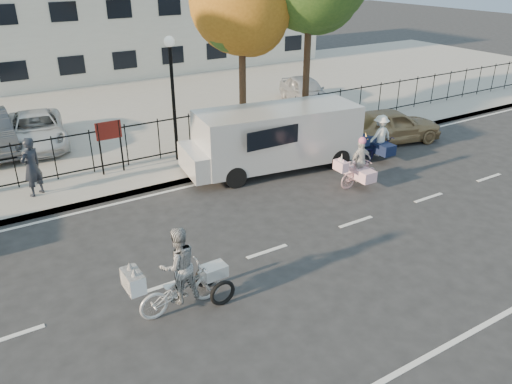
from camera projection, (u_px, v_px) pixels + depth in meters
ground at (267, 252)px, 12.73m from camera, size 120.00×120.00×0.00m
road_markings at (267, 251)px, 12.72m from camera, size 60.00×9.52×0.01m
curb at (185, 181)px, 16.58m from camera, size 60.00×0.10×0.15m
sidewalk at (173, 170)px, 17.39m from camera, size 60.00×2.20×0.15m
parking_lot at (101, 110)px, 24.25m from camera, size 60.00×15.60×0.15m
iron_fence at (159, 139)px, 17.89m from camera, size 58.00×0.06×1.50m
building at (48, 25)px, 30.71m from camera, size 34.00×10.00×6.00m
lamppost at (172, 78)px, 16.87m from camera, size 0.36×0.36×4.33m
street_sign at (109, 137)px, 16.48m from camera, size 0.85×0.06×1.80m
zebra_trike at (180, 279)px, 10.37m from camera, size 2.25×0.85×1.93m
unicorn_bike at (359, 169)px, 16.08m from camera, size 1.67×1.16×1.69m
bull_bike at (379, 143)px, 18.17m from camera, size 1.82×1.24×1.71m
white_van at (275, 136)px, 17.20m from camera, size 6.37×2.83×2.18m
gold_sedan at (391, 126)px, 19.96m from camera, size 4.37×2.49×1.40m
pedestrian at (32, 167)px, 15.05m from camera, size 0.80×0.74×1.85m
lot_car_b at (37, 130)px, 19.25m from camera, size 2.56×4.67×1.24m
lot_car_d at (305, 91)px, 24.68m from camera, size 2.46×4.19×1.34m
tree_mid at (244, 6)px, 18.90m from camera, size 3.99×3.99×7.31m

